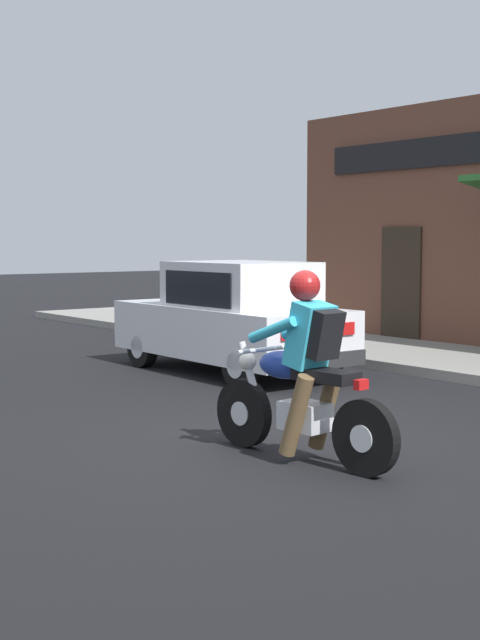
% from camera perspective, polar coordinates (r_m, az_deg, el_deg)
% --- Properties ---
extents(ground_plane, '(80.00, 80.00, 0.00)m').
position_cam_1_polar(ground_plane, '(8.29, 3.15, -7.90)').
color(ground_plane, black).
extents(sidewalk_curb, '(2.60, 22.00, 0.14)m').
position_cam_1_polar(sidewalk_curb, '(14.11, 11.47, -2.29)').
color(sidewalk_curb, gray).
rests_on(sidewalk_curb, ground).
extents(motorcycle_with_rider, '(0.60, 2.02, 1.62)m').
position_cam_1_polar(motorcycle_with_rider, '(7.53, 4.04, -3.98)').
color(motorcycle_with_rider, black).
rests_on(motorcycle_with_rider, ground).
extents(car_hatchback, '(1.70, 3.80, 1.57)m').
position_cam_1_polar(car_hatchback, '(12.51, -0.48, 0.08)').
color(car_hatchback, black).
rests_on(car_hatchback, ground).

